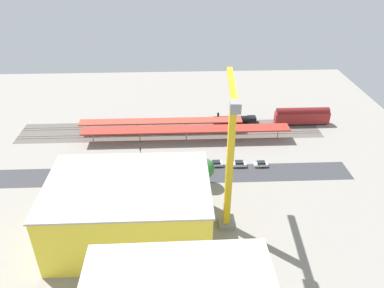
# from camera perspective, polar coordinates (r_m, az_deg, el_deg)

# --- Properties ---
(ground_plane) EXTENTS (164.65, 164.65, 0.00)m
(ground_plane) POSITION_cam_1_polar(r_m,az_deg,el_deg) (109.50, -3.37, -3.26)
(ground_plane) COLOR gray
(ground_plane) RESTS_ON ground
(rail_bed) EXTENTS (102.92, 14.13, 0.01)m
(rail_bed) POSITION_cam_1_polar(r_m,az_deg,el_deg) (128.02, -3.29, 2.08)
(rail_bed) COLOR #5B544C
(rail_bed) RESTS_ON ground
(street_asphalt) EXTENTS (102.91, 9.08, 0.01)m
(street_asphalt) POSITION_cam_1_polar(r_m,az_deg,el_deg) (105.40, -3.39, -4.75)
(street_asphalt) COLOR #38383D
(street_asphalt) RESTS_ON ground
(track_rails) EXTENTS (102.91, 7.69, 0.12)m
(track_rails) POSITION_cam_1_polar(r_m,az_deg,el_deg) (127.94, -3.29, 2.15)
(track_rails) COLOR #9E9EA8
(track_rails) RESTS_ON ground
(platform_canopy_near) EXTENTS (67.21, 5.12, 4.57)m
(platform_canopy_near) POSITION_cam_1_polar(r_m,az_deg,el_deg) (119.44, -0.91, 2.28)
(platform_canopy_near) COLOR #A82D23
(platform_canopy_near) RESTS_ON ground
(platform_canopy_far) EXTENTS (55.23, 4.29, 4.03)m
(platform_canopy_far) POSITION_cam_1_polar(r_m,az_deg,el_deg) (126.29, -4.80, 3.52)
(platform_canopy_far) COLOR #C63D2D
(platform_canopy_far) RESTS_ON ground
(locomotive) EXTENTS (16.32, 2.77, 4.96)m
(locomotive) POSITION_cam_1_polar(r_m,az_deg,el_deg) (131.53, 6.92, 3.56)
(locomotive) COLOR black
(locomotive) RESTS_ON ground
(passenger_coach) EXTENTS (19.23, 3.01, 6.31)m
(passenger_coach) POSITION_cam_1_polar(r_m,az_deg,el_deg) (136.43, 16.64, 4.22)
(passenger_coach) COLOR black
(passenger_coach) RESTS_ON ground
(parked_car_0) EXTENTS (4.09, 1.79, 1.64)m
(parked_car_0) POSITION_cam_1_polar(r_m,az_deg,el_deg) (110.21, 10.58, -3.09)
(parked_car_0) COLOR black
(parked_car_0) RESTS_ON ground
(parked_car_1) EXTENTS (4.24, 1.98, 1.76)m
(parked_car_1) POSITION_cam_1_polar(r_m,az_deg,el_deg) (109.18, 7.26, -3.10)
(parked_car_1) COLOR black
(parked_car_1) RESTS_ON ground
(parked_car_2) EXTENTS (4.18, 2.06, 1.63)m
(parked_car_2) POSITION_cam_1_polar(r_m,az_deg,el_deg) (108.77, 3.72, -3.07)
(parked_car_2) COLOR black
(parked_car_2) RESTS_ON ground
(parked_car_3) EXTENTS (4.77, 1.83, 1.82)m
(parked_car_3) POSITION_cam_1_polar(r_m,az_deg,el_deg) (107.83, 0.87, -3.28)
(parked_car_3) COLOR black
(parked_car_3) RESTS_ON ground
(parked_car_4) EXTENTS (4.28, 1.79, 1.67)m
(parked_car_4) POSITION_cam_1_polar(r_m,az_deg,el_deg) (107.81, -2.84, -3.36)
(parked_car_4) COLOR black
(parked_car_4) RESTS_ON ground
(parked_car_5) EXTENTS (4.77, 1.86, 1.78)m
(parked_car_5) POSITION_cam_1_polar(r_m,az_deg,el_deg) (107.65, -5.74, -3.52)
(parked_car_5) COLOR black
(parked_car_5) RESTS_ON ground
(construction_building) EXTENTS (34.04, 23.09, 14.16)m
(construction_building) POSITION_cam_1_polar(r_m,az_deg,el_deg) (83.20, -9.52, -10.10)
(construction_building) COLOR yellow
(construction_building) RESTS_ON ground
(construction_roof_slab) EXTENTS (34.64, 23.69, 0.40)m
(construction_roof_slab) POSITION_cam_1_polar(r_m,az_deg,el_deg) (78.73, -9.97, -6.06)
(construction_roof_slab) COLOR #ADA89E
(construction_roof_slab) RESTS_ON construction_building
(tower_crane) EXTENTS (3.64, 21.75, 33.65)m
(tower_crane) POSITION_cam_1_polar(r_m,az_deg,el_deg) (78.66, 5.87, -1.44)
(tower_crane) COLOR gray
(tower_crane) RESTS_ON ground
(box_truck_0) EXTENTS (9.89, 2.68, 3.48)m
(box_truck_0) POSITION_cam_1_polar(r_m,az_deg,el_deg) (100.29, -4.06, -5.63)
(box_truck_0) COLOR black
(box_truck_0) RESTS_ON ground
(box_truck_1) EXTENTS (9.85, 2.60, 3.42)m
(box_truck_1) POSITION_cam_1_polar(r_m,az_deg,el_deg) (100.34, -5.52, -5.70)
(box_truck_1) COLOR black
(box_truck_1) RESTS_ON ground
(box_truck_2) EXTENTS (8.60, 2.87, 3.37)m
(box_truck_2) POSITION_cam_1_polar(r_m,az_deg,el_deg) (98.77, -1.24, -6.24)
(box_truck_2) COLOR black
(box_truck_2) RESTS_ON ground
(street_tree_0) EXTENTS (5.22, 5.22, 7.45)m
(street_tree_0) POSITION_cam_1_polar(r_m,az_deg,el_deg) (99.27, -4.59, -3.88)
(street_tree_0) COLOR brown
(street_tree_0) RESTS_ON ground
(street_tree_1) EXTENTS (5.77, 5.77, 7.53)m
(street_tree_1) POSITION_cam_1_polar(r_m,az_deg,el_deg) (101.31, -15.37, -4.37)
(street_tree_1) COLOR brown
(street_tree_1) RESTS_ON ground
(street_tree_2) EXTENTS (5.60, 5.60, 7.97)m
(street_tree_2) POSITION_cam_1_polar(r_m,az_deg,el_deg) (98.65, 1.87, -3.80)
(street_tree_2) COLOR brown
(street_tree_2) RESTS_ON ground
(street_tree_3) EXTENTS (4.61, 4.61, 6.73)m
(street_tree_3) POSITION_cam_1_polar(r_m,az_deg,el_deg) (99.62, -7.76, -4.26)
(street_tree_3) COLOR brown
(street_tree_3) RESTS_ON ground
(street_tree_4) EXTENTS (5.58, 5.58, 8.21)m
(street_tree_4) POSITION_cam_1_polar(r_m,az_deg,el_deg) (99.19, -11.74, -4.13)
(street_tree_4) COLOR brown
(street_tree_4) RESTS_ON ground
(traffic_light) EXTENTS (0.50, 0.36, 6.51)m
(traffic_light) POSITION_cam_1_polar(r_m,az_deg,el_deg) (107.38, -7.94, -1.53)
(traffic_light) COLOR #333333
(traffic_light) RESTS_ON ground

